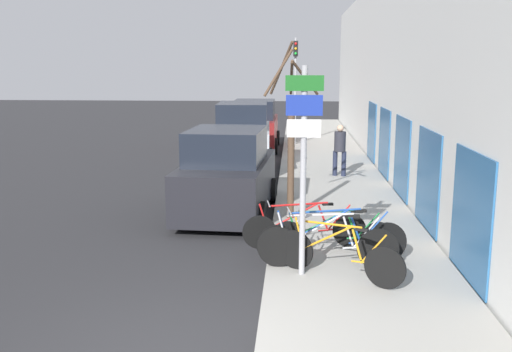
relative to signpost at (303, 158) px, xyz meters
name	(u,v)px	position (x,y,z in m)	size (l,w,h in m)	color
ground_plane	(247,179)	(-1.59, 8.60, -2.07)	(80.00, 80.00, 0.00)	#28282B
sidewalk_curb	(326,163)	(1.01, 11.40, -2.00)	(3.20, 32.00, 0.15)	#9E9B93
building_facade	(379,74)	(2.75, 11.32, 1.15)	(0.23, 32.00, 6.50)	silver
signpost	(303,158)	(0.00, 0.00, 0.00)	(0.59, 0.12, 3.36)	#939399
bicycle_0	(338,255)	(0.57, -0.15, -1.53)	(1.96, 1.14, 0.92)	black
bicycle_1	(328,245)	(0.43, 0.32, -1.51)	(2.37, 0.44, 0.97)	black
bicycle_2	(333,240)	(0.53, 0.54, -1.50)	(2.58, 0.53, 0.98)	black
bicycle_3	(333,235)	(0.57, 1.01, -1.55)	(2.23, 0.44, 0.85)	black
bicycle_4	(305,228)	(0.07, 1.38, -1.54)	(2.31, 0.49, 0.88)	black
parked_car_0	(228,176)	(-1.71, 4.29, -1.13)	(2.27, 4.26, 2.06)	black
parked_car_1	(243,141)	(-1.83, 9.72, -1.01)	(2.10, 4.34, 2.32)	#B2B7BC
parked_car_2	(255,127)	(-1.82, 15.08, -1.11)	(2.05, 4.31, 2.09)	maroon
pedestrian_near	(340,147)	(1.26, 8.57, -1.01)	(0.40, 0.35, 1.58)	#1E2338
street_tree	(290,138)	(-0.23, 3.60, -0.14)	(1.23, 1.31, 3.87)	#4C3828
traffic_light	(295,77)	(-0.12, 15.71, 0.96)	(0.20, 0.30, 4.50)	#939399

